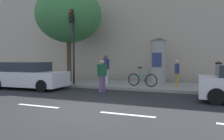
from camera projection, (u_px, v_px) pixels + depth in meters
name	position (u px, v px, depth m)	size (l,w,h in m)	color
ground_plane	(79.00, 110.00, 7.73)	(80.00, 80.00, 0.00)	#232326
sidewalk_curb	(136.00, 85.00, 14.21)	(36.00, 4.00, 0.15)	gray
lane_markings	(79.00, 110.00, 7.73)	(25.80, 0.16, 0.01)	silver
building_backdrop	(153.00, 14.00, 18.57)	(36.00, 5.00, 10.60)	#B7A893
traffic_light	(73.00, 35.00, 13.71)	(0.24, 0.45, 4.47)	black
poster_column	(158.00, 60.00, 14.62)	(1.07, 1.07, 2.90)	#9E9B93
street_tree	(69.00, 15.00, 15.64)	(4.49, 4.49, 6.48)	#4C3826
pedestrian_in_red_top	(102.00, 73.00, 11.69)	(0.40, 0.62, 1.66)	#724C84
pedestrian_with_bag	(106.00, 67.00, 13.90)	(0.55, 0.33, 1.80)	silver
pedestrian_in_light_jacket	(219.00, 70.00, 13.03)	(0.33, 0.59, 1.56)	#724C84
pedestrian_near_pole	(177.00, 71.00, 12.56)	(0.28, 0.61, 1.50)	#B78C33
bicycle_upright	(142.00, 80.00, 12.91)	(1.76, 0.29, 1.09)	black
parked_car_silver	(29.00, 76.00, 13.04)	(4.30, 2.11, 1.52)	silver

